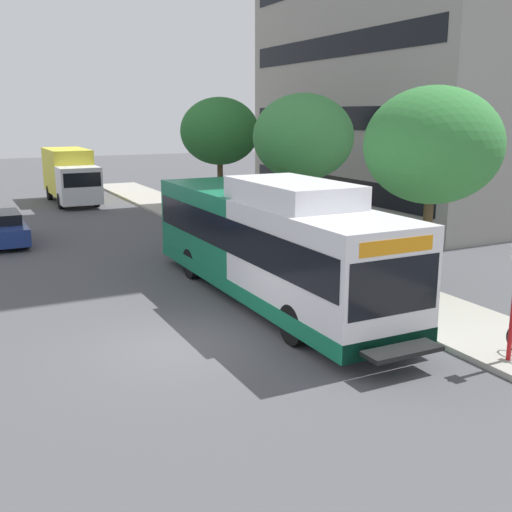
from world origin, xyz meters
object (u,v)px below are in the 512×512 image
object	(u,v)px
street_tree_far_block	(220,131)
box_truck_background	(70,174)
parked_car_far_lane	(2,228)
street_tree_near_stop	(433,146)
street_tree_mid_block	(303,137)
transit_bus	(268,243)

from	to	relation	value
street_tree_far_block	box_truck_background	xyz separation A→B (m)	(-5.40, 10.59, -2.78)
box_truck_background	parked_car_far_lane	bearing A→B (deg)	-113.79
street_tree_near_stop	street_tree_far_block	xyz separation A→B (m)	(-0.30, 14.55, 0.04)
street_tree_near_stop	box_truck_background	distance (m)	25.92
street_tree_near_stop	street_tree_far_block	size ratio (longest dim) A/B	1.00
street_tree_near_stop	street_tree_mid_block	size ratio (longest dim) A/B	1.00
box_truck_background	street_tree_far_block	bearing A→B (deg)	-62.96
transit_bus	street_tree_far_block	bearing A→B (deg)	72.52
street_tree_mid_block	street_tree_far_block	world-z (taller)	street_tree_far_block
street_tree_near_stop	box_truck_background	xyz separation A→B (m)	(-5.71, 25.13, -2.75)
street_tree_near_stop	street_tree_mid_block	bearing A→B (deg)	88.76
transit_bus	box_truck_background	world-z (taller)	transit_bus
transit_bus	street_tree_near_stop	xyz separation A→B (m)	(4.28, -1.92, 2.78)
transit_bus	street_tree_far_block	size ratio (longest dim) A/B	2.03
transit_bus	street_tree_near_stop	size ratio (longest dim) A/B	2.03
transit_bus	box_truck_background	distance (m)	23.26
transit_bus	box_truck_background	size ratio (longest dim) A/B	1.75
street_tree_mid_block	street_tree_far_block	distance (m)	7.17
parked_car_far_lane	box_truck_background	bearing A→B (deg)	66.21
street_tree_mid_block	box_truck_background	bearing A→B (deg)	108.30
parked_car_far_lane	box_truck_background	xyz separation A→B (m)	(4.89, 11.09, 1.08)
street_tree_far_block	parked_car_far_lane	distance (m)	11.00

